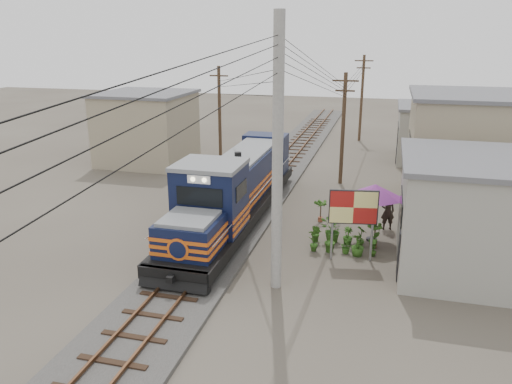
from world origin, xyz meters
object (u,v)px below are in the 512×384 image
(locomotive, at_px, (235,191))
(market_umbrella, at_px, (375,191))
(vendor, at_px, (388,212))
(billboard, at_px, (353,209))

(locomotive, height_order, market_umbrella, locomotive)
(locomotive, height_order, vendor, locomotive)
(locomotive, distance_m, billboard, 6.81)
(vendor, bearing_deg, locomotive, -11.40)
(billboard, xyz_separation_m, vendor, (1.44, 4.01, -1.37))
(market_umbrella, bearing_deg, locomotive, 174.75)
(locomotive, xyz_separation_m, vendor, (7.51, 0.98, -0.77))
(billboard, bearing_deg, market_umbrella, 62.69)
(locomotive, relative_size, market_umbrella, 5.09)
(billboard, xyz_separation_m, market_umbrella, (0.78, 2.40, 0.12))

